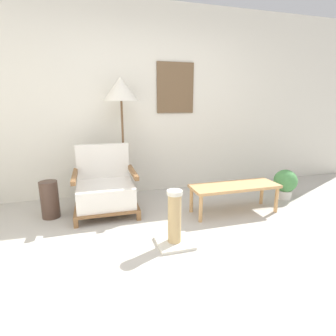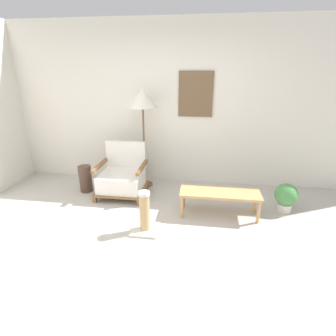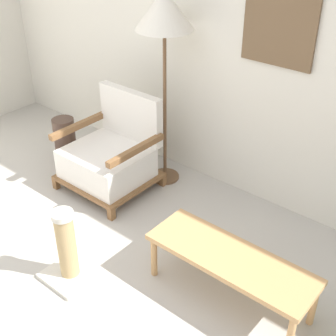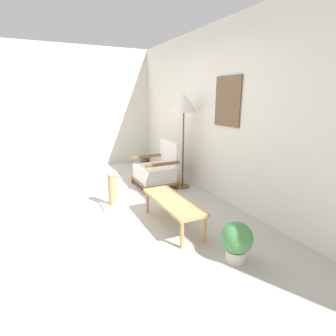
% 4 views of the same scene
% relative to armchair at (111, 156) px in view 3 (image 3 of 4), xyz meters
% --- Properties ---
extents(ground_plane, '(14.00, 14.00, 0.00)m').
position_rel_armchair_xyz_m(ground_plane, '(0.67, -1.44, -0.30)').
color(ground_plane, '#B7B2A8').
extents(wall_back, '(8.00, 0.09, 2.70)m').
position_rel_armchair_xyz_m(wall_back, '(0.68, 0.70, 1.05)').
color(wall_back, silver).
rests_on(wall_back, ground_plane).
extents(armchair, '(0.75, 0.69, 0.82)m').
position_rel_armchair_xyz_m(armchair, '(0.00, 0.00, 0.00)').
color(armchair, brown).
rests_on(armchair, ground_plane).
extents(floor_lamp, '(0.46, 0.46, 1.67)m').
position_rel_armchair_xyz_m(floor_lamp, '(0.28, 0.39, 1.17)').
color(floor_lamp, brown).
rests_on(floor_lamp, ground_plane).
extents(coffee_table, '(1.10, 0.38, 0.36)m').
position_rel_armchair_xyz_m(coffee_table, '(1.53, -0.45, 0.01)').
color(coffee_table, tan).
rests_on(coffee_table, ground_plane).
extents(vase, '(0.21, 0.21, 0.45)m').
position_rel_armchair_xyz_m(vase, '(-0.65, 0.02, -0.08)').
color(vase, '#473328').
rests_on(vase, ground_plane).
extents(scratching_post, '(0.34, 0.34, 0.55)m').
position_rel_armchair_xyz_m(scratching_post, '(0.59, -0.99, -0.08)').
color(scratching_post, beige).
rests_on(scratching_post, ground_plane).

